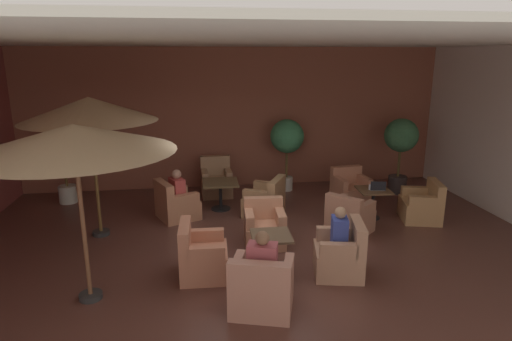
% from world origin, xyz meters
% --- Properties ---
extents(ground_plane, '(10.76, 8.54, 0.02)m').
position_xyz_m(ground_plane, '(0.00, 0.00, -0.01)').
color(ground_plane, brown).
extents(wall_back_brick, '(10.76, 0.08, 3.53)m').
position_xyz_m(wall_back_brick, '(0.00, 4.23, 1.77)').
color(wall_back_brick, brown).
rests_on(wall_back_brick, ground_plane).
extents(ceiling_slab, '(10.76, 8.54, 0.06)m').
position_xyz_m(ceiling_slab, '(0.00, 0.00, 3.56)').
color(ceiling_slab, silver).
rests_on(ceiling_slab, wall_back_brick).
extents(cafe_table_front_left, '(0.69, 0.69, 0.63)m').
position_xyz_m(cafe_table_front_left, '(2.61, 1.37, 0.49)').
color(cafe_table_front_left, black).
rests_on(cafe_table_front_left, ground_plane).
extents(armchair_front_left_north, '(1.02, 1.02, 0.79)m').
position_xyz_m(armchair_front_left_north, '(1.86, 0.71, 0.30)').
color(armchair_front_left_north, tan).
rests_on(armchair_front_left_north, ground_plane).
extents(armchair_front_left_east, '(0.90, 0.96, 0.83)m').
position_xyz_m(armchair_front_left_east, '(3.59, 1.13, 0.31)').
color(armchair_front_left_east, tan).
rests_on(armchair_front_left_east, ground_plane).
extents(armchair_front_left_south, '(0.82, 0.82, 0.82)m').
position_xyz_m(armchair_front_left_south, '(2.48, 2.37, 0.31)').
color(armchair_front_left_south, '#C07858').
rests_on(armchair_front_left_south, ground_plane).
extents(cafe_table_front_right, '(0.79, 0.79, 0.63)m').
position_xyz_m(cafe_table_front_right, '(-0.51, 2.38, 0.49)').
color(cafe_table_front_right, black).
rests_on(cafe_table_front_right, ground_plane).
extents(armchair_front_right_north, '(0.74, 0.77, 0.93)m').
position_xyz_m(armchair_front_right_north, '(-0.55, 3.44, 0.33)').
color(armchair_front_right_north, tan).
rests_on(armchair_front_right_north, ground_plane).
extents(armchair_front_right_east, '(1.00, 1.01, 0.83)m').
position_xyz_m(armchair_front_right_east, '(-1.47, 1.96, 0.30)').
color(armchair_front_right_east, '#B97956').
rests_on(armchair_front_right_east, ground_plane).
extents(armchair_front_right_south, '(1.04, 1.07, 0.83)m').
position_xyz_m(armchair_front_right_south, '(0.42, 1.90, 0.31)').
color(armchair_front_right_south, tan).
rests_on(armchair_front_right_south, ground_plane).
extents(cafe_table_mid_center, '(0.63, 0.63, 0.63)m').
position_xyz_m(cafe_table_mid_center, '(0.08, -0.65, 0.44)').
color(cafe_table_mid_center, black).
rests_on(cafe_table_mid_center, ground_plane).
extents(armchair_mid_center_north, '(0.76, 0.78, 0.80)m').
position_xyz_m(armchair_mid_center_north, '(0.16, 0.44, 0.31)').
color(armchair_mid_center_north, tan).
rests_on(armchair_mid_center_north, ground_plane).
extents(armchair_mid_center_east, '(0.75, 0.82, 0.86)m').
position_xyz_m(armchair_mid_center_east, '(-1.00, -0.60, 0.31)').
color(armchair_mid_center_east, '#BF7658').
rests_on(armchair_mid_center_east, ground_plane).
extents(armchair_mid_center_south, '(0.99, 0.97, 0.83)m').
position_xyz_m(armchair_mid_center_south, '(-0.23, -1.69, 0.32)').
color(armchair_mid_center_south, tan).
rests_on(armchair_mid_center_south, ground_plane).
extents(armchair_mid_center_west, '(0.86, 0.88, 0.87)m').
position_xyz_m(armchair_mid_center_west, '(1.15, -0.86, 0.32)').
color(armchair_mid_center_west, tan).
rests_on(armchair_mid_center_west, ground_plane).
extents(patio_umbrella_tall_red, '(2.61, 2.61, 2.49)m').
position_xyz_m(patio_umbrella_tall_red, '(-2.58, -1.05, 2.29)').
color(patio_umbrella_tall_red, '#2D2D2D').
rests_on(patio_umbrella_tall_red, ground_plane).
extents(patio_umbrella_center_beige, '(2.39, 2.39, 2.62)m').
position_xyz_m(patio_umbrella_center_beige, '(-2.88, 1.28, 2.39)').
color(patio_umbrella_center_beige, '#2D2D2D').
rests_on(patio_umbrella_center_beige, ground_plane).
extents(potted_tree_left_corner, '(0.57, 0.57, 1.75)m').
position_xyz_m(potted_tree_left_corner, '(-4.00, 3.35, 1.14)').
color(potted_tree_left_corner, silver).
rests_on(potted_tree_left_corner, ground_plane).
extents(potted_tree_mid_left, '(0.84, 0.84, 1.81)m').
position_xyz_m(potted_tree_mid_left, '(1.23, 3.57, 1.32)').
color(potted_tree_mid_left, silver).
rests_on(potted_tree_mid_left, ground_plane).
extents(potted_tree_mid_right, '(0.81, 0.81, 1.86)m').
position_xyz_m(potted_tree_mid_right, '(3.91, 2.94, 1.28)').
color(potted_tree_mid_right, '#362C2C').
rests_on(potted_tree_mid_right, ground_plane).
extents(patron_blue_shirt, '(0.29, 0.37, 0.68)m').
position_xyz_m(patron_blue_shirt, '(1.11, -0.85, 0.73)').
color(patron_blue_shirt, '#344399').
rests_on(patron_blue_shirt, ground_plane).
extents(patron_by_window, '(0.37, 0.45, 0.65)m').
position_xyz_m(patron_by_window, '(-1.43, 1.98, 0.69)').
color(patron_by_window, '#BC423E').
rests_on(patron_by_window, ground_plane).
extents(patron_with_friend, '(0.44, 0.34, 0.67)m').
position_xyz_m(patron_with_friend, '(-0.22, -1.65, 0.74)').
color(patron_with_friend, '#AC4B51').
rests_on(patron_with_friend, ground_plane).
extents(iced_drink_cup, '(0.08, 0.08, 0.11)m').
position_xyz_m(iced_drink_cup, '(2.54, 1.37, 0.69)').
color(iced_drink_cup, white).
rests_on(iced_drink_cup, cafe_table_front_left).
extents(open_laptop, '(0.35, 0.29, 0.20)m').
position_xyz_m(open_laptop, '(2.67, 1.32, 0.69)').
color(open_laptop, '#9EA0A5').
rests_on(open_laptop, cafe_table_front_left).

